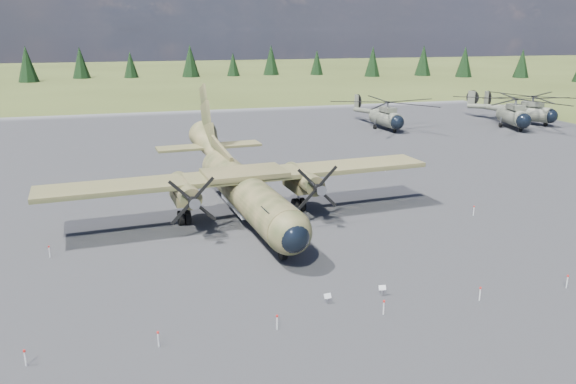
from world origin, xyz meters
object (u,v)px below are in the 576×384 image
object	(u,v)px
transport_plane	(241,181)
helicopter_far	(530,104)
helicopter_near	(386,109)
helicopter_mid	(514,107)

from	to	relation	value
transport_plane	helicopter_far	distance (m)	63.80
helicopter_near	helicopter_far	world-z (taller)	helicopter_far
helicopter_near	helicopter_mid	xyz separation A→B (m)	(19.57, -4.41, 0.24)
transport_plane	helicopter_near	world-z (taller)	transport_plane
transport_plane	helicopter_mid	distance (m)	57.91
transport_plane	helicopter_mid	xyz separation A→B (m)	(49.14, 30.63, 0.41)
helicopter_far	helicopter_near	bearing A→B (deg)	152.92
transport_plane	helicopter_far	size ratio (longest dim) A/B	1.30
helicopter_mid	helicopter_far	size ratio (longest dim) A/B	0.98
helicopter_mid	helicopter_far	xyz separation A→B (m)	(5.15, 2.87, -0.07)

